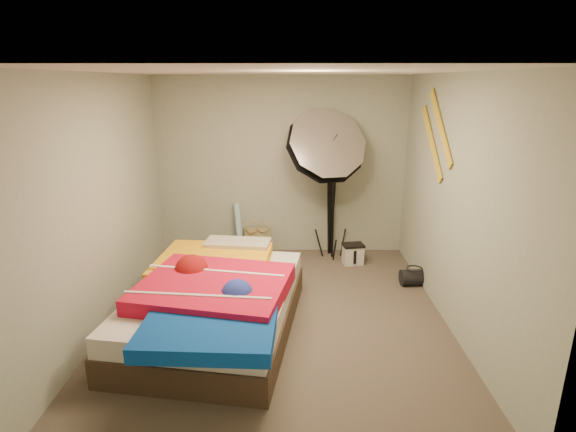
{
  "coord_description": "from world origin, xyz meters",
  "views": [
    {
      "loc": [
        0.13,
        -4.27,
        2.42
      ],
      "look_at": [
        0.1,
        0.6,
        0.95
      ],
      "focal_mm": 28.0,
      "sensor_mm": 36.0,
      "label": 1
    }
  ],
  "objects_px": {
    "photo_umbrella": "(325,148)",
    "duffel_bag": "(414,277)",
    "camera_tripod": "(331,204)",
    "tote_bag": "(257,240)",
    "camera_case": "(353,255)",
    "bed": "(215,302)",
    "wrapping_roll": "(239,229)"
  },
  "relations": [
    {
      "from": "photo_umbrella",
      "to": "duffel_bag",
      "type": "bearing_deg",
      "value": -34.97
    },
    {
      "from": "photo_umbrella",
      "to": "camera_tripod",
      "type": "xyz_separation_m",
      "value": [
        0.13,
        0.31,
        -0.85
      ]
    },
    {
      "from": "tote_bag",
      "to": "photo_umbrella",
      "type": "bearing_deg",
      "value": -33.23
    },
    {
      "from": "camera_case",
      "to": "duffel_bag",
      "type": "xyz_separation_m",
      "value": [
        0.66,
        -0.66,
        -0.03
      ]
    },
    {
      "from": "camera_case",
      "to": "bed",
      "type": "distance_m",
      "value": 2.36
    },
    {
      "from": "duffel_bag",
      "to": "bed",
      "type": "xyz_separation_m",
      "value": [
        -2.27,
        -1.06,
        0.22
      ]
    },
    {
      "from": "tote_bag",
      "to": "wrapping_roll",
      "type": "bearing_deg",
      "value": 176.35
    },
    {
      "from": "bed",
      "to": "photo_umbrella",
      "type": "relative_size",
      "value": 1.1
    },
    {
      "from": "duffel_bag",
      "to": "camera_tripod",
      "type": "distance_m",
      "value": 1.56
    },
    {
      "from": "tote_bag",
      "to": "camera_tripod",
      "type": "relative_size",
      "value": 0.29
    },
    {
      "from": "bed",
      "to": "duffel_bag",
      "type": "bearing_deg",
      "value": 25.05
    },
    {
      "from": "tote_bag",
      "to": "camera_case",
      "type": "xyz_separation_m",
      "value": [
        1.34,
        -0.42,
        -0.05
      ]
    },
    {
      "from": "tote_bag",
      "to": "camera_case",
      "type": "height_order",
      "value": "tote_bag"
    },
    {
      "from": "wrapping_roll",
      "to": "camera_case",
      "type": "height_order",
      "value": "wrapping_roll"
    },
    {
      "from": "wrapping_roll",
      "to": "photo_umbrella",
      "type": "relative_size",
      "value": 0.34
    },
    {
      "from": "duffel_bag",
      "to": "wrapping_roll",
      "type": "bearing_deg",
      "value": 150.91
    },
    {
      "from": "wrapping_roll",
      "to": "camera_case",
      "type": "bearing_deg",
      "value": -13.35
    },
    {
      "from": "camera_tripod",
      "to": "wrapping_roll",
      "type": "bearing_deg",
      "value": -179.11
    },
    {
      "from": "photo_umbrella",
      "to": "bed",
      "type": "bearing_deg",
      "value": -123.4
    },
    {
      "from": "bed",
      "to": "camera_tripod",
      "type": "distance_m",
      "value": 2.54
    },
    {
      "from": "bed",
      "to": "photo_umbrella",
      "type": "height_order",
      "value": "photo_umbrella"
    },
    {
      "from": "bed",
      "to": "camera_tripod",
      "type": "relative_size",
      "value": 1.89
    },
    {
      "from": "tote_bag",
      "to": "duffel_bag",
      "type": "relative_size",
      "value": 1.14
    },
    {
      "from": "camera_case",
      "to": "duffel_bag",
      "type": "height_order",
      "value": "camera_case"
    },
    {
      "from": "wrapping_roll",
      "to": "photo_umbrella",
      "type": "height_order",
      "value": "photo_umbrella"
    },
    {
      "from": "wrapping_roll",
      "to": "duffel_bag",
      "type": "distance_m",
      "value": 2.51
    },
    {
      "from": "tote_bag",
      "to": "wrapping_roll",
      "type": "distance_m",
      "value": 0.32
    },
    {
      "from": "wrapping_roll",
      "to": "bed",
      "type": "height_order",
      "value": "wrapping_roll"
    },
    {
      "from": "tote_bag",
      "to": "bed",
      "type": "relative_size",
      "value": 0.15
    },
    {
      "from": "duffel_bag",
      "to": "photo_umbrella",
      "type": "distance_m",
      "value": 1.98
    },
    {
      "from": "camera_case",
      "to": "photo_umbrella",
      "type": "distance_m",
      "value": 1.52
    },
    {
      "from": "tote_bag",
      "to": "photo_umbrella",
      "type": "relative_size",
      "value": 0.17
    }
  ]
}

